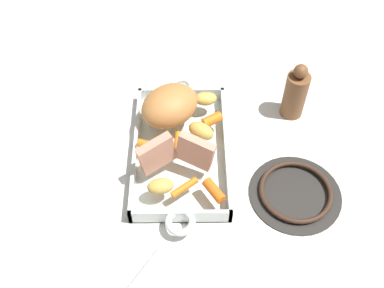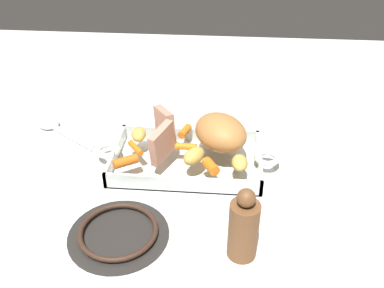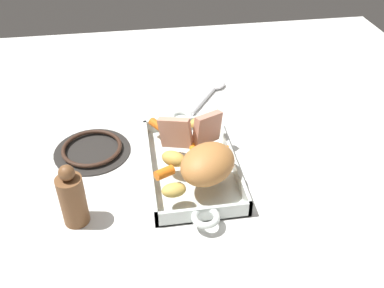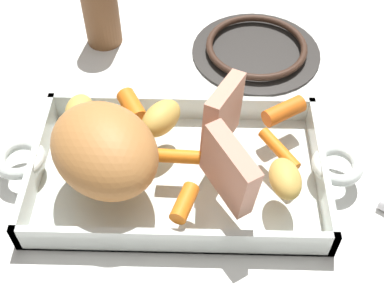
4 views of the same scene
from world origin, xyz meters
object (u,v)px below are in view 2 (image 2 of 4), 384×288
Objects in this scene: roasting_dish at (186,160)px; serving_spoon at (58,129)px; potato_whole at (194,156)px; baby_carrot_center_left at (126,161)px; pork_roast at (221,132)px; baby_carrot_northwest at (211,166)px; roast_slice_thick at (165,125)px; baby_carrot_northeast at (183,146)px; baby_carrot_southeast at (185,131)px; potato_golden_small at (139,134)px; roast_slice_outer at (162,143)px; stove_burner_rear at (118,233)px; potato_halved at (240,163)px; baby_carrot_long at (136,148)px; pepper_mill at (244,228)px.

serving_spoon is (-0.36, 0.12, -0.00)m from roasting_dish.
baby_carrot_center_left is at bearing -171.38° from potato_whole.
baby_carrot_northwest is (-0.02, -0.10, -0.03)m from pork_roast.
pork_roast is 0.14m from roast_slice_thick.
roast_slice_thick is at bearing -158.63° from serving_spoon.
baby_carrot_northeast is 0.07m from baby_carrot_southeast.
roast_slice_thick reaches higher than baby_carrot_center_left.
baby_carrot_southeast is at bearing 91.80° from baby_carrot_northeast.
roast_slice_thick is 0.17m from baby_carrot_northwest.
potato_golden_small is 0.27× the size of serving_spoon.
roast_slice_outer is 0.40× the size of stove_burner_rear.
potato_halved is (0.13, -0.06, 0.01)m from baby_carrot_northeast.
baby_carrot_northeast is (0.04, 0.04, -0.03)m from roast_slice_outer.
baby_carrot_long is 0.96× the size of baby_carrot_northeast.
baby_carrot_southeast is at bearing 49.48° from baby_carrot_center_left.
serving_spoon is at bearing 153.95° from roast_slice_outer.
pork_roast reaches higher than baby_carrot_northwest.
pepper_mill is at bearing -88.91° from potato_halved.
baby_carrot_northeast is 1.17× the size of potato_golden_small.
baby_carrot_southeast is 0.12m from potato_golden_small.
potato_golden_small is 0.26m from serving_spoon.
baby_carrot_center_left reaches higher than roasting_dish.
baby_carrot_southeast is at bearing 25.84° from roast_slice_thick.
roasting_dish is 9.91× the size of baby_carrot_southeast.
baby_carrot_northeast is at bearing 31.57° from baby_carrot_center_left.
potato_whole reaches higher than potato_golden_small.
roast_slice_thick is at bearing 169.84° from pork_roast.
baby_carrot_long is 1.39× the size of baby_carrot_southeast.
pepper_mill is (0.49, -0.39, 0.06)m from serving_spoon.
potato_halved is (0.06, 0.01, 0.00)m from baby_carrot_northwest.
potato_golden_small is at bearing 149.05° from potato_whole.
pork_roast is at bearing 24.01° from baby_carrot_center_left.
pork_roast is 0.14m from roast_slice_outer.
potato_golden_small reaches higher than serving_spoon.
roast_slice_outer is 0.09m from baby_carrot_center_left.
potato_golden_small is (-0.06, -0.01, -0.02)m from roast_slice_thick.
baby_carrot_southeast is at bearing 116.48° from baby_carrot_northwest.
potato_whole is 1.11× the size of potato_golden_small.
pork_roast is 3.09× the size of baby_carrot_southeast.
roasting_dish is 0.10m from roast_slice_thick.
baby_carrot_northeast is (-0.07, 0.08, -0.00)m from baby_carrot_northwest.
pork_roast is at bearing 54.99° from stove_burner_rear.
roasting_dish is 2.90× the size of pepper_mill.
stove_burner_rear is at bearing -134.64° from baby_carrot_northwest.
baby_carrot_southeast is (0.11, 0.08, 0.00)m from baby_carrot_long.
pork_roast is at bearing 99.52° from pepper_mill.
roast_slice_outer reaches higher than potato_halved.
roast_slice_thick is 0.31m from stove_burner_rear.
serving_spoon is (-0.25, 0.37, 0.00)m from stove_burner_rear.
potato_whole is (0.02, -0.05, 0.05)m from roasting_dish.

